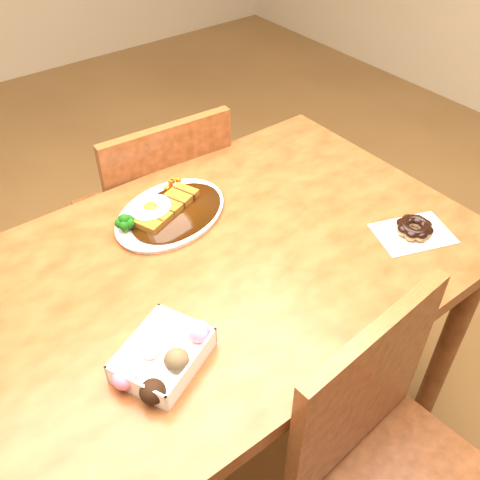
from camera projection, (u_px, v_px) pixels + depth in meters
ground at (230, 426)px, 1.73m from camera, size 6.00×6.00×0.00m
table at (226, 286)px, 1.30m from camera, size 1.20×0.80×0.75m
chair_far at (159, 216)px, 1.78m from camera, size 0.45×0.45×0.87m
katsu_curry_plate at (168, 212)px, 1.33m from camera, size 0.36×0.30×0.06m
donut_box at (162, 357)px, 0.99m from camera, size 0.21×0.19×0.05m
pon_de_ring at (414, 228)px, 1.28m from camera, size 0.21×0.18×0.03m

